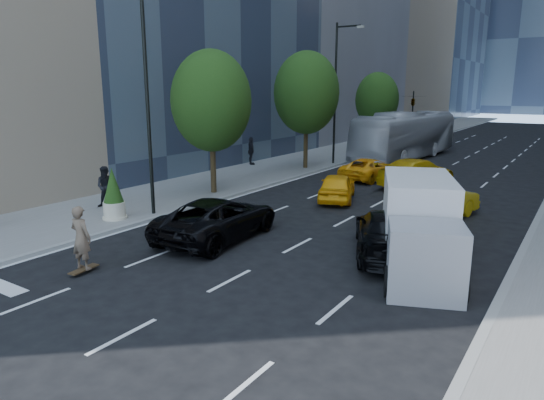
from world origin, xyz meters
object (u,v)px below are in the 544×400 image
Objects in this scene: skateboarder at (81,242)px; box_truck at (419,224)px; city_bus at (406,135)px; planter_shrub at (113,195)px; black_sedan_lincoln at (218,218)px; black_sedan_mercedes at (389,233)px.

box_truck is at bearing -150.92° from skateboarder.
city_bus is 6.10× the size of planter_shrub.
planter_shrub is at bearing -55.25° from skateboarder.
planter_shrub is (-12.50, -1.81, -0.22)m from box_truck.
city_bus is at bearing -91.57° from black_sedan_lincoln.
black_sedan_mercedes reaches higher than black_sedan_lincoln.
planter_shrub reaches higher than skateboarder.
city_bus is 25.73m from box_truck.
black_sedan_mercedes is 11.58m from planter_shrub.
city_bus reaches higher than black_sedan_lincoln.
planter_shrub is at bearing -12.00° from black_sedan_mercedes.
black_sedan_mercedes is 0.88× the size of box_truck.
planter_shrub reaches higher than black_sedan_lincoln.
box_truck is (1.18, -0.60, 0.64)m from black_sedan_mercedes.
skateboarder is 10.56m from box_truck.
skateboarder is 0.37× the size of black_sedan_mercedes.
box_truck reaches higher than black_sedan_mercedes.
skateboarder is at bearing -84.49° from city_bus.
planter_shrub is at bearing 166.37° from box_truck.
city_bus is at bearing -96.82° from black_sedan_mercedes.
box_truck is 12.63m from planter_shrub.
skateboarder is 0.91× the size of planter_shrub.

